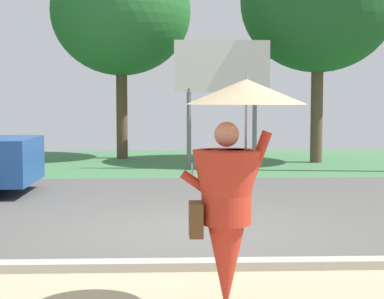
{
  "coord_description": "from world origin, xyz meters",
  "views": [
    {
      "loc": [
        -0.25,
        -8.71,
        1.89
      ],
      "look_at": [
        0.13,
        1.0,
        1.1
      ],
      "focal_mm": 57.29,
      "sensor_mm": 36.0,
      "label": 1
    }
  ],
  "objects_px": {
    "tree_center_back": "(121,12)",
    "tree_right_mid": "(318,2)",
    "roadside_billboard": "(222,76)",
    "monk_pedestrian": "(231,187)"
  },
  "relations": [
    {
      "from": "tree_center_back",
      "to": "roadside_billboard",
      "type": "bearing_deg",
      "value": -47.34
    },
    {
      "from": "tree_center_back",
      "to": "tree_right_mid",
      "type": "distance_m",
      "value": 6.17
    },
    {
      "from": "roadside_billboard",
      "to": "tree_right_mid",
      "type": "distance_m",
      "value": 4.11
    },
    {
      "from": "monk_pedestrian",
      "to": "tree_center_back",
      "type": "distance_m",
      "value": 15.13
    },
    {
      "from": "roadside_billboard",
      "to": "tree_center_back",
      "type": "distance_m",
      "value": 4.86
    },
    {
      "from": "monk_pedestrian",
      "to": "tree_center_back",
      "type": "bearing_deg",
      "value": 99.07
    },
    {
      "from": "roadside_billboard",
      "to": "tree_center_back",
      "type": "relative_size",
      "value": 0.52
    },
    {
      "from": "tree_center_back",
      "to": "tree_right_mid",
      "type": "relative_size",
      "value": 0.97
    },
    {
      "from": "monk_pedestrian",
      "to": "roadside_billboard",
      "type": "relative_size",
      "value": 0.61
    },
    {
      "from": "roadside_billboard",
      "to": "tree_center_back",
      "type": "bearing_deg",
      "value": 132.66
    }
  ]
}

